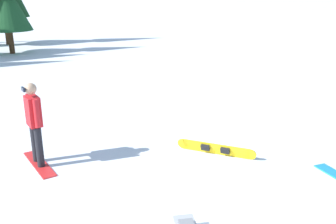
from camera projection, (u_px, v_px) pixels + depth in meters
name	position (u px, v px, depth m)	size (l,w,h in m)	color
snowboarder_midground	(34.00, 122.00, 7.78)	(0.59, 1.52, 1.78)	red
loose_snowboard_near_left	(216.00, 149.00, 8.49)	(1.39, 1.36, 0.28)	yellow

